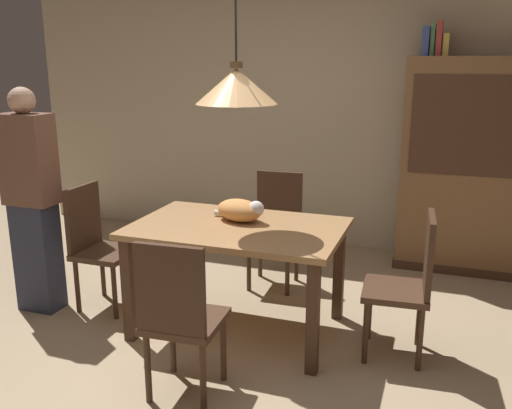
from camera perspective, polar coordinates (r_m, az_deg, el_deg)
name	(u,v)px	position (r m, az deg, el deg)	size (l,w,h in m)	color
ground	(220,372)	(3.48, -3.74, -16.87)	(10.00, 10.00, 0.00)	tan
back_wall	(324,99)	(5.51, 7.01, 10.76)	(6.40, 0.10, 2.90)	beige
dining_table	(238,240)	(3.72, -1.90, -3.66)	(1.40, 0.90, 0.75)	#A87A4C
chair_far_back	(276,224)	(4.55, 2.08, -2.00)	(0.42, 0.42, 0.93)	#472D1E
chair_left_side	(97,241)	(4.28, -16.13, -3.68)	(0.40, 0.40, 0.93)	#472D1E
chair_near_front	(179,314)	(3.03, -7.93, -11.08)	(0.42, 0.42, 0.93)	#472D1E
chair_right_side	(410,280)	(3.55, 15.56, -7.52)	(0.43, 0.43, 0.93)	#472D1E
cat_sleeping	(241,210)	(3.77, -1.59, -0.59)	(0.40, 0.31, 0.16)	#E59951
pendant_lamp	(236,86)	(3.53, -2.04, 12.14)	(0.52, 0.52, 1.30)	#E0A86B
hutch_bookcase	(467,171)	(5.12, 20.94, 3.28)	(1.12, 0.45, 1.85)	brown
book_blue_wide	(426,41)	(5.05, 17.14, 15.80)	(0.06, 0.24, 0.24)	#384C93
book_green_slim	(433,40)	(5.04, 17.82, 15.86)	(0.03, 0.20, 0.26)	#427A4C
book_red_tall	(440,39)	(5.04, 18.40, 15.93)	(0.04, 0.22, 0.28)	#B73833
book_yellow_short	(446,45)	(5.04, 19.02, 15.31)	(0.04, 0.20, 0.18)	gold
person_standing	(32,202)	(4.30, -22.07, 0.25)	(0.36, 0.22, 1.64)	#2D3347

